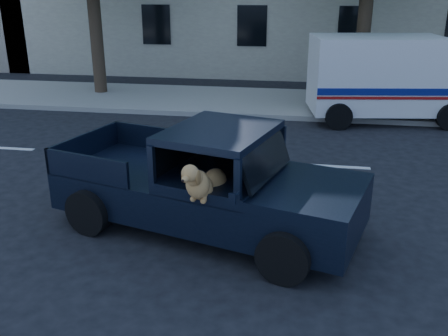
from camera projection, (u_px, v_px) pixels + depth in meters
name	position (u px, v px, depth m)	size (l,w,h in m)	color
ground	(104.00, 221.00, 8.56)	(120.00, 120.00, 0.00)	black
far_sidewalk	(208.00, 100.00, 17.04)	(60.00, 4.00, 0.15)	gray
lane_stripes	(244.00, 161.00, 11.40)	(21.60, 0.14, 0.01)	silver
pickup_truck	(202.00, 195.00, 8.11)	(5.24, 3.21, 1.76)	black
mail_truck	(384.00, 85.00, 14.46)	(4.69, 2.82, 2.43)	silver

